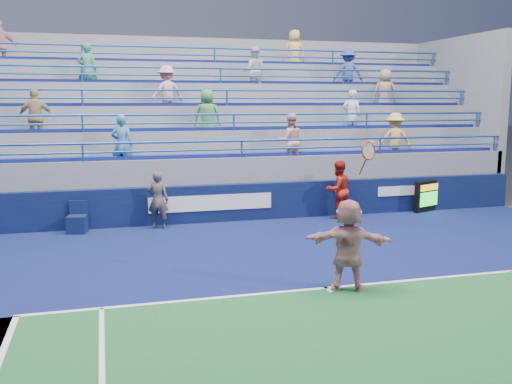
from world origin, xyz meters
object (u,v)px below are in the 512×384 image
object	(u,v)px
serve_speed_board	(430,196)
judge_chair	(77,223)
line_judge	(158,200)
tennis_player	(348,244)
ball_girl	(338,190)

from	to	relation	value
serve_speed_board	judge_chair	size ratio (longest dim) A/B	1.62
serve_speed_board	line_judge	size ratio (longest dim) A/B	0.86
tennis_player	ball_girl	size ratio (longest dim) A/B	1.60
serve_speed_board	tennis_player	xyz separation A→B (m)	(-5.78, -6.48, 0.38)
tennis_player	serve_speed_board	bearing A→B (deg)	48.25
tennis_player	line_judge	distance (m)	6.82
judge_chair	ball_girl	world-z (taller)	ball_girl
judge_chair	ball_girl	bearing A→B (deg)	-0.08
ball_girl	tennis_player	bearing A→B (deg)	53.14
serve_speed_board	line_judge	bearing A→B (deg)	-177.96
line_judge	tennis_player	bearing A→B (deg)	135.51
judge_chair	line_judge	world-z (taller)	line_judge
tennis_player	ball_girl	bearing A→B (deg)	68.42
judge_chair	tennis_player	size ratio (longest dim) A/B	0.31
line_judge	ball_girl	distance (m)	5.36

